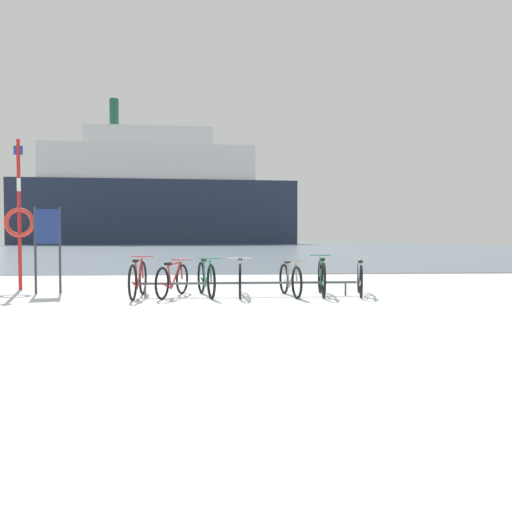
{
  "coord_description": "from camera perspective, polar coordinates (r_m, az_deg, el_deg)",
  "views": [
    {
      "loc": [
        -0.72,
        -7.09,
        1.23
      ],
      "look_at": [
        0.2,
        6.3,
        0.74
      ],
      "focal_mm": 36.47,
      "sensor_mm": 36.0,
      "label": 1
    }
  ],
  "objects": [
    {
      "name": "bicycle_2",
      "position": [
        10.81,
        -5.5,
        -2.48
      ],
      "size": [
        0.55,
        1.74,
        0.81
      ],
      "color": "black",
      "rests_on": "ground"
    },
    {
      "name": "bicycle_0",
      "position": [
        10.78,
        -12.81,
        -2.49
      ],
      "size": [
        0.46,
        1.76,
        0.83
      ],
      "color": "black",
      "rests_on": "ground"
    },
    {
      "name": "rescue_post",
      "position": [
        13.18,
        -24.53,
        3.8
      ],
      "size": [
        0.69,
        0.11,
        3.47
      ],
      "color": "red",
      "rests_on": "ground"
    },
    {
      "name": "bicycle_5",
      "position": [
        11.01,
        7.22,
        -2.34
      ],
      "size": [
        0.46,
        1.74,
        0.84
      ],
      "color": "black",
      "rests_on": "ground"
    },
    {
      "name": "ferry_ship",
      "position": [
        90.46,
        -11.01,
        6.45
      ],
      "size": [
        47.25,
        10.89,
        24.33
      ],
      "color": "#232D47",
      "rests_on": "ground"
    },
    {
      "name": "bicycle_4",
      "position": [
        10.78,
        3.77,
        -2.6
      ],
      "size": [
        0.46,
        1.6,
        0.77
      ],
      "color": "black",
      "rests_on": "ground"
    },
    {
      "name": "info_sign",
      "position": [
        12.08,
        -21.91,
        2.13
      ],
      "size": [
        0.55,
        0.16,
        1.88
      ],
      "color": "#33383D",
      "rests_on": "ground"
    },
    {
      "name": "bicycle_3",
      "position": [
        10.81,
        -1.76,
        -2.45
      ],
      "size": [
        0.46,
        1.73,
        0.83
      ],
      "color": "black",
      "rests_on": "ground"
    },
    {
      "name": "bike_rack",
      "position": [
        10.73,
        -1.0,
        -3.03
      ],
      "size": [
        4.61,
        0.1,
        0.31
      ],
      "color": "#4C5156",
      "rests_on": "ground"
    },
    {
      "name": "bicycle_6",
      "position": [
        11.2,
        11.32,
        -2.4
      ],
      "size": [
        0.53,
        1.69,
        0.79
      ],
      "color": "black",
      "rests_on": "ground"
    },
    {
      "name": "bicycle_1",
      "position": [
        10.8,
        -9.12,
        -2.62
      ],
      "size": [
        0.63,
        1.64,
        0.76
      ],
      "color": "black",
      "rests_on": "ground"
    },
    {
      "name": "ground",
      "position": [
        61.01,
        -3.27,
        0.9
      ],
      "size": [
        80.0,
        132.0,
        0.08
      ],
      "color": "silver"
    }
  ]
}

